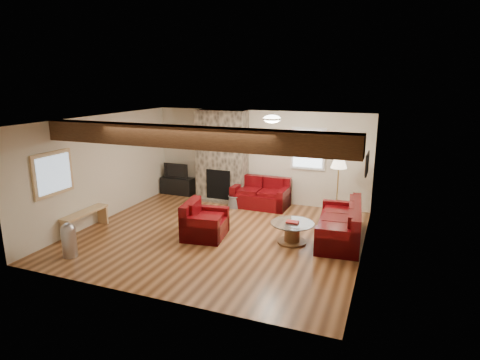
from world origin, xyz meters
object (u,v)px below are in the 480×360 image
(sofa_three, at_px, (339,222))
(tv_cabinet, at_px, (178,186))
(armchair_red, at_px, (205,220))
(floor_lamp, at_px, (339,166))
(loveseat, at_px, (261,193))
(coffee_table, at_px, (292,233))
(television, at_px, (177,170))

(sofa_three, relative_size, tv_cabinet, 2.07)
(armchair_red, height_order, tv_cabinet, armchair_red)
(sofa_three, height_order, floor_lamp, floor_lamp)
(sofa_three, distance_m, loveseat, 2.73)
(coffee_table, bearing_deg, floor_lamp, 72.20)
(loveseat, height_order, coffee_table, loveseat)
(sofa_three, bearing_deg, coffee_table, -63.61)
(loveseat, height_order, floor_lamp, floor_lamp)
(loveseat, xyz_separation_m, floor_lamp, (2.00, -0.13, 0.91))
(sofa_three, distance_m, coffee_table, 1.04)
(floor_lamp, bearing_deg, tv_cabinet, 174.70)
(loveseat, xyz_separation_m, armchair_red, (-0.45, -2.42, -0.00))
(loveseat, bearing_deg, armchair_red, -99.45)
(armchair_red, height_order, floor_lamp, floor_lamp)
(television, relative_size, floor_lamp, 0.51)
(armchair_red, distance_m, coffee_table, 1.86)
(television, bearing_deg, tv_cabinet, 0.00)
(sofa_three, distance_m, tv_cabinet, 5.26)
(coffee_table, bearing_deg, tv_cabinet, 149.61)
(coffee_table, xyz_separation_m, floor_lamp, (0.62, 1.94, 1.08))
(sofa_three, xyz_separation_m, floor_lamp, (-0.25, 1.41, 0.91))
(coffee_table, bearing_deg, television, 149.61)
(armchair_red, height_order, television, television)
(coffee_table, bearing_deg, armchair_red, -169.20)
(floor_lamp, bearing_deg, television, 174.70)
(loveseat, height_order, television, television)
(armchair_red, relative_size, coffee_table, 1.06)
(armchair_red, xyz_separation_m, television, (-2.23, 2.72, 0.32))
(coffee_table, bearing_deg, sofa_three, 31.39)
(sofa_three, height_order, coffee_table, sofa_three)
(tv_cabinet, distance_m, floor_lamp, 4.81)
(armchair_red, bearing_deg, floor_lamp, -54.99)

